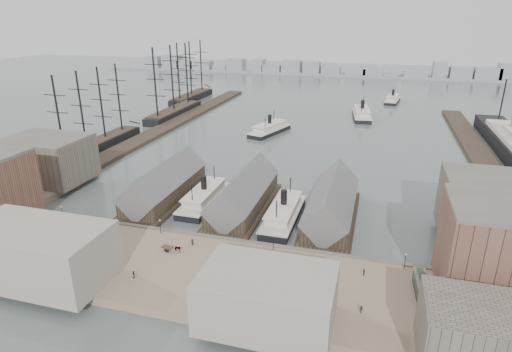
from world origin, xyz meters
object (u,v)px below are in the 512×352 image
(ferry_docked_west, at_px, (204,197))
(ocean_steamer, at_px, (512,143))
(horse_cart_left, at_px, (92,239))
(horse_cart_right, at_px, (294,300))
(horse_cart_center, at_px, (174,248))
(tram, at_px, (421,286))

(ferry_docked_west, relative_size, ocean_steamer, 0.28)
(horse_cart_left, height_order, horse_cart_right, horse_cart_left)
(ferry_docked_west, relative_size, horse_cart_center, 5.46)
(ferry_docked_west, bearing_deg, tram, -28.44)
(ocean_steamer, height_order, horse_cart_center, ocean_steamer)
(ferry_docked_west, distance_m, horse_cart_left, 36.96)
(horse_cart_left, bearing_deg, ocean_steamer, -48.61)
(tram, xyz_separation_m, horse_cart_left, (-77.01, -0.27, -0.90))
(tram, xyz_separation_m, horse_cart_right, (-24.08, -10.15, -0.92))
(horse_cart_left, bearing_deg, ferry_docked_west, -28.82)
(ferry_docked_west, bearing_deg, horse_cart_center, -80.20)
(tram, relative_size, horse_cart_center, 1.93)
(ocean_steamer, relative_size, horse_cart_center, 19.29)
(tram, distance_m, horse_cart_right, 26.15)
(horse_cart_center, bearing_deg, horse_cart_right, -103.03)
(ferry_docked_west, relative_size, horse_cart_right, 5.65)
(ferry_docked_west, distance_m, horse_cart_right, 56.69)
(tram, distance_m, horse_cart_center, 55.41)
(ferry_docked_west, xyz_separation_m, horse_cart_right, (36.79, -43.12, 0.52))
(tram, bearing_deg, ocean_steamer, 65.53)
(horse_cart_left, distance_m, horse_cart_center, 21.68)
(tram, height_order, horse_cart_right, tram)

